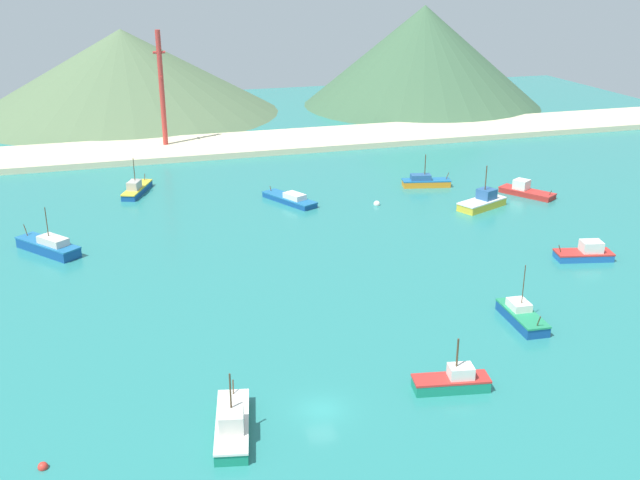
{
  "coord_description": "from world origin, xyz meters",
  "views": [
    {
      "loc": [
        -15.95,
        -53.55,
        36.99
      ],
      "look_at": [
        10.53,
        36.1,
        1.72
      ],
      "focal_mm": 42.0,
      "sensor_mm": 36.0,
      "label": 1
    }
  ],
  "objects_px": {
    "fishing_boat_5": "(425,182)",
    "fishing_boat_7": "(137,189)",
    "radio_tower": "(162,90)",
    "fishing_boat_3": "(585,253)",
    "buoy_0": "(43,467)",
    "fishing_boat_13": "(522,316)",
    "fishing_boat_15": "(232,424)",
    "fishing_boat_1": "(453,381)",
    "fishing_boat_4": "(49,246)",
    "fishing_boat_2": "(526,191)",
    "buoy_2": "(377,204)",
    "fishing_boat_0": "(483,202)",
    "fishing_boat_14": "(290,199)"
  },
  "relations": [
    {
      "from": "fishing_boat_5",
      "to": "fishing_boat_7",
      "type": "xyz_separation_m",
      "value": [
        -48.14,
        9.71,
        0.0
      ]
    },
    {
      "from": "fishing_boat_5",
      "to": "radio_tower",
      "type": "distance_m",
      "value": 57.44
    },
    {
      "from": "fishing_boat_3",
      "to": "fishing_boat_5",
      "type": "bearing_deg",
      "value": 99.92
    },
    {
      "from": "fishing_boat_3",
      "to": "buoy_0",
      "type": "relative_size",
      "value": 9.87
    },
    {
      "from": "fishing_boat_13",
      "to": "fishing_boat_15",
      "type": "xyz_separation_m",
      "value": [
        -33.65,
        -11.25,
        0.1
      ]
    },
    {
      "from": "fishing_boat_3",
      "to": "fishing_boat_15",
      "type": "xyz_separation_m",
      "value": [
        -51.21,
        -25.02,
        0.03
      ]
    },
    {
      "from": "fishing_boat_1",
      "to": "fishing_boat_4",
      "type": "relative_size",
      "value": 0.73
    },
    {
      "from": "fishing_boat_2",
      "to": "fishing_boat_3",
      "type": "height_order",
      "value": "fishing_boat_2"
    },
    {
      "from": "fishing_boat_1",
      "to": "fishing_boat_4",
      "type": "xyz_separation_m",
      "value": [
        -36.8,
        46.33,
        0.09
      ]
    },
    {
      "from": "fishing_boat_4",
      "to": "buoy_2",
      "type": "xyz_separation_m",
      "value": [
        49.36,
        6.9,
        -0.76
      ]
    },
    {
      "from": "fishing_boat_4",
      "to": "fishing_boat_1",
      "type": "bearing_deg",
      "value": -51.54
    },
    {
      "from": "fishing_boat_0",
      "to": "fishing_boat_15",
      "type": "relative_size",
      "value": 0.95
    },
    {
      "from": "fishing_boat_1",
      "to": "fishing_boat_5",
      "type": "distance_m",
      "value": 65.4
    },
    {
      "from": "fishing_boat_4",
      "to": "fishing_boat_7",
      "type": "relative_size",
      "value": 1.01
    },
    {
      "from": "fishing_boat_1",
      "to": "fishing_boat_14",
      "type": "distance_m",
      "value": 58.41
    },
    {
      "from": "fishing_boat_13",
      "to": "fishing_boat_0",
      "type": "bearing_deg",
      "value": 67.97
    },
    {
      "from": "fishing_boat_4",
      "to": "buoy_0",
      "type": "xyz_separation_m",
      "value": [
        1.38,
        -47.72,
        -0.81
      ]
    },
    {
      "from": "fishing_boat_5",
      "to": "buoy_2",
      "type": "height_order",
      "value": "fishing_boat_5"
    },
    {
      "from": "fishing_boat_0",
      "to": "fishing_boat_7",
      "type": "bearing_deg",
      "value": 155.93
    },
    {
      "from": "fishing_boat_0",
      "to": "fishing_boat_14",
      "type": "height_order",
      "value": "fishing_boat_0"
    },
    {
      "from": "fishing_boat_0",
      "to": "buoy_0",
      "type": "xyz_separation_m",
      "value": [
        -63.54,
        -48.6,
        -0.84
      ]
    },
    {
      "from": "radio_tower",
      "to": "fishing_boat_15",
      "type": "bearing_deg",
      "value": -92.47
    },
    {
      "from": "fishing_boat_14",
      "to": "buoy_2",
      "type": "distance_m",
      "value": 13.95
    },
    {
      "from": "fishing_boat_2",
      "to": "fishing_boat_4",
      "type": "relative_size",
      "value": 0.93
    },
    {
      "from": "fishing_boat_3",
      "to": "fishing_boat_5",
      "type": "distance_m",
      "value": 37.36
    },
    {
      "from": "fishing_boat_3",
      "to": "fishing_boat_4",
      "type": "distance_m",
      "value": 71.11
    },
    {
      "from": "buoy_0",
      "to": "buoy_2",
      "type": "xyz_separation_m",
      "value": [
        47.98,
        54.62,
        0.05
      ]
    },
    {
      "from": "fishing_boat_14",
      "to": "fishing_boat_2",
      "type": "bearing_deg",
      "value": -10.53
    },
    {
      "from": "fishing_boat_4",
      "to": "fishing_boat_14",
      "type": "bearing_deg",
      "value": 18.34
    },
    {
      "from": "fishing_boat_1",
      "to": "fishing_boat_4",
      "type": "height_order",
      "value": "fishing_boat_4"
    },
    {
      "from": "fishing_boat_1",
      "to": "buoy_0",
      "type": "height_order",
      "value": "fishing_boat_1"
    },
    {
      "from": "fishing_boat_2",
      "to": "fishing_boat_13",
      "type": "xyz_separation_m",
      "value": [
        -25.07,
        -41.07,
        0.03
      ]
    },
    {
      "from": "fishing_boat_2",
      "to": "buoy_2",
      "type": "distance_m",
      "value": 25.73
    },
    {
      "from": "fishing_boat_0",
      "to": "fishing_boat_7",
      "type": "relative_size",
      "value": 0.93
    },
    {
      "from": "fishing_boat_2",
      "to": "fishing_boat_13",
      "type": "bearing_deg",
      "value": -121.41
    },
    {
      "from": "fishing_boat_2",
      "to": "fishing_boat_14",
      "type": "height_order",
      "value": "fishing_boat_2"
    },
    {
      "from": "fishing_boat_7",
      "to": "buoy_0",
      "type": "distance_m",
      "value": 72.75
    },
    {
      "from": "fishing_boat_3",
      "to": "fishing_boat_13",
      "type": "xyz_separation_m",
      "value": [
        -17.56,
        -13.77,
        -0.07
      ]
    },
    {
      "from": "fishing_boat_13",
      "to": "radio_tower",
      "type": "relative_size",
      "value": 0.33
    },
    {
      "from": "fishing_boat_2",
      "to": "fishing_boat_14",
      "type": "relative_size",
      "value": 0.86
    },
    {
      "from": "fishing_boat_3",
      "to": "buoy_0",
      "type": "distance_m",
      "value": 70.8
    },
    {
      "from": "fishing_boat_3",
      "to": "fishing_boat_15",
      "type": "height_order",
      "value": "fishing_boat_15"
    },
    {
      "from": "fishing_boat_3",
      "to": "fishing_boat_7",
      "type": "bearing_deg",
      "value": 139.56
    },
    {
      "from": "fishing_boat_5",
      "to": "fishing_boat_13",
      "type": "height_order",
      "value": "fishing_boat_13"
    },
    {
      "from": "fishing_boat_0",
      "to": "fishing_boat_5",
      "type": "height_order",
      "value": "fishing_boat_0"
    },
    {
      "from": "fishing_boat_14",
      "to": "fishing_boat_4",
      "type": "bearing_deg",
      "value": -161.66
    },
    {
      "from": "fishing_boat_1",
      "to": "fishing_boat_3",
      "type": "bearing_deg",
      "value": 37.95
    },
    {
      "from": "fishing_boat_14",
      "to": "fishing_boat_15",
      "type": "height_order",
      "value": "fishing_boat_15"
    },
    {
      "from": "fishing_boat_3",
      "to": "fishing_boat_14",
      "type": "xyz_separation_m",
      "value": [
        -31.08,
        34.47,
        -0.24
      ]
    },
    {
      "from": "fishing_boat_0",
      "to": "buoy_0",
      "type": "relative_size",
      "value": 11.59
    }
  ]
}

